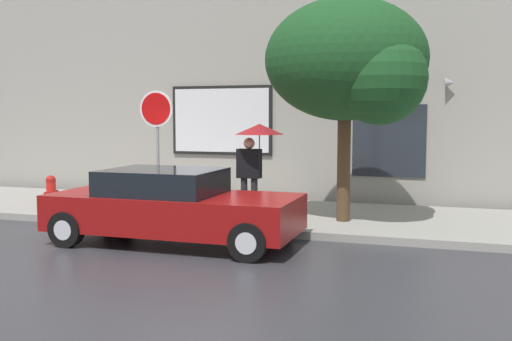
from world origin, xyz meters
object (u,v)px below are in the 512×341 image
(pedestrian_with_umbrella, at_px, (256,143))
(fire_hydrant, at_px, (51,192))
(stop_sign, at_px, (157,128))
(parked_car, at_px, (172,207))
(street_tree, at_px, (352,64))

(pedestrian_with_umbrella, bearing_deg, fire_hydrant, -179.36)
(pedestrian_with_umbrella, distance_m, stop_sign, 2.11)
(parked_car, distance_m, street_tree, 4.57)
(parked_car, bearing_deg, street_tree, 39.41)
(parked_car, distance_m, fire_hydrant, 4.62)
(pedestrian_with_umbrella, bearing_deg, parked_car, -114.07)
(parked_car, bearing_deg, fire_hydrant, 154.16)
(street_tree, bearing_deg, parked_car, -140.59)
(fire_hydrant, height_order, stop_sign, stop_sign)
(stop_sign, bearing_deg, pedestrian_with_umbrella, 15.21)
(street_tree, relative_size, stop_sign, 1.68)
(parked_car, xyz_separation_m, fire_hydrant, (-4.15, 2.01, -0.15))
(pedestrian_with_umbrella, distance_m, street_tree, 2.53)
(street_tree, xyz_separation_m, stop_sign, (-3.94, -0.83, -1.30))
(parked_car, xyz_separation_m, stop_sign, (-1.09, 1.52, 1.38))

